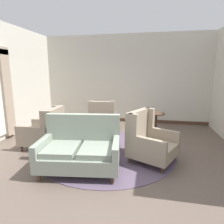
% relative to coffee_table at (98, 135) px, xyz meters
% --- Properties ---
extents(ground, '(9.12, 9.12, 0.00)m').
position_rel_coffee_table_xyz_m(ground, '(0.21, -0.30, -0.39)').
color(ground, brown).
extents(wall_back, '(6.32, 0.08, 3.21)m').
position_rel_coffee_table_xyz_m(wall_back, '(0.21, 2.96, 1.22)').
color(wall_back, beige).
rests_on(wall_back, ground).
extents(wall_left, '(0.08, 4.56, 3.21)m').
position_rel_coffee_table_xyz_m(wall_left, '(-2.87, 0.68, 1.22)').
color(wall_left, beige).
rests_on(wall_left, ground).
extents(baseboard_back, '(6.16, 0.03, 0.12)m').
position_rel_coffee_table_xyz_m(baseboard_back, '(0.21, 2.91, -0.33)').
color(baseboard_back, '#4C3323').
rests_on(baseboard_back, ground).
extents(area_rug, '(3.19, 3.19, 0.01)m').
position_rel_coffee_table_xyz_m(area_rug, '(0.21, 0.00, -0.38)').
color(area_rug, '#5B4C60').
rests_on(area_rug, ground).
extents(coffee_table, '(0.99, 0.99, 0.46)m').
position_rel_coffee_table_xyz_m(coffee_table, '(0.00, 0.00, 0.00)').
color(coffee_table, '#4C3323').
rests_on(coffee_table, ground).
extents(porcelain_vase, '(0.17, 0.17, 0.34)m').
position_rel_coffee_table_xyz_m(porcelain_vase, '(-0.02, -0.02, 0.22)').
color(porcelain_vase, brown).
rests_on(porcelain_vase, coffee_table).
extents(settee, '(1.59, 1.09, 1.03)m').
position_rel_coffee_table_xyz_m(settee, '(-0.09, -0.96, 0.02)').
color(settee, gray).
rests_on(settee, ground).
extents(armchair_far_left, '(1.13, 1.11, 1.06)m').
position_rel_coffee_table_xyz_m(armchair_far_left, '(1.18, -0.32, 0.05)').
color(armchair_far_left, gray).
rests_on(armchair_far_left, ground).
extents(armchair_near_sideboard, '(0.94, 0.86, 1.01)m').
position_rel_coffee_table_xyz_m(armchair_near_sideboard, '(-1.36, -0.05, 0.03)').
color(armchair_near_sideboard, gray).
rests_on(armchair_near_sideboard, ground).
extents(armchair_foreground_right, '(0.85, 1.01, 1.07)m').
position_rel_coffee_table_xyz_m(armchair_foreground_right, '(-0.19, 1.13, 0.05)').
color(armchair_foreground_right, gray).
rests_on(armchair_foreground_right, ground).
extents(side_table, '(0.49, 0.49, 0.75)m').
position_rel_coffee_table_xyz_m(side_table, '(1.36, 1.13, 0.06)').
color(side_table, '#4C3323').
rests_on(side_table, ground).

